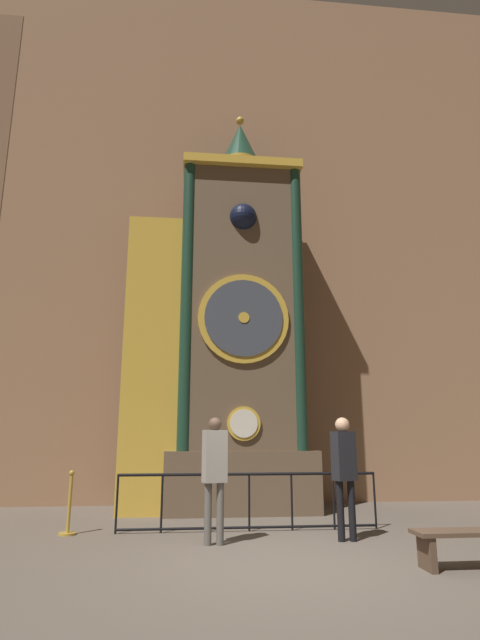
{
  "coord_description": "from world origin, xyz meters",
  "views": [
    {
      "loc": [
        -1.28,
        -6.46,
        1.54
      ],
      "look_at": [
        -0.12,
        4.65,
        4.16
      ],
      "focal_mm": 28.0,
      "sensor_mm": 36.0,
      "label": 1
    }
  ],
  "objects_px": {
    "clock_tower": "(222,332)",
    "visitor_near": "(215,467)",
    "stanchion_post": "(69,514)",
    "visitor_far": "(344,464)",
    "visitor_bench": "(467,541)"
  },
  "relations": [
    {
      "from": "clock_tower",
      "to": "visitor_near",
      "type": "height_order",
      "value": "clock_tower"
    },
    {
      "from": "visitor_near",
      "to": "clock_tower",
      "type": "bearing_deg",
      "value": 69.29
    },
    {
      "from": "visitor_near",
      "to": "stanchion_post",
      "type": "relative_size",
      "value": 1.83
    },
    {
      "from": "visitor_far",
      "to": "stanchion_post",
      "type": "bearing_deg",
      "value": 148.83
    },
    {
      "from": "clock_tower",
      "to": "visitor_near",
      "type": "distance_m",
      "value": 4.3
    },
    {
      "from": "clock_tower",
      "to": "visitor_far",
      "type": "distance_m",
      "value": 4.56
    },
    {
      "from": "clock_tower",
      "to": "visitor_far",
      "type": "xyz_separation_m",
      "value": [
        1.71,
        -3.21,
        -2.75
      ]
    },
    {
      "from": "clock_tower",
      "to": "stanchion_post",
      "type": "relative_size",
      "value": 9.45
    },
    {
      "from": "visitor_near",
      "to": "visitor_bench",
      "type": "xyz_separation_m",
      "value": [
        2.97,
        -1.67,
        -0.79
      ]
    },
    {
      "from": "visitor_near",
      "to": "visitor_bench",
      "type": "distance_m",
      "value": 3.49
    },
    {
      "from": "stanchion_post",
      "to": "visitor_bench",
      "type": "height_order",
      "value": "stanchion_post"
    },
    {
      "from": "visitor_near",
      "to": "visitor_bench",
      "type": "bearing_deg",
      "value": -44.53
    },
    {
      "from": "visitor_far",
      "to": "stanchion_post",
      "type": "height_order",
      "value": "visitor_far"
    },
    {
      "from": "clock_tower",
      "to": "visitor_bench",
      "type": "bearing_deg",
      "value": -61.77
    },
    {
      "from": "stanchion_post",
      "to": "visitor_bench",
      "type": "bearing_deg",
      "value": -27.14
    }
  ]
}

